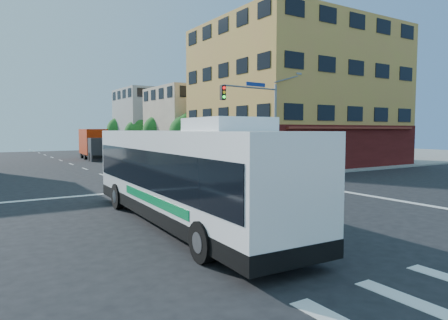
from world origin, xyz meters
TOP-DOWN VIEW (x-y plane):
  - ground at (0.00, 0.00)m, footprint 120.00×120.00m
  - sidewalk_ne at (35.00, 35.00)m, footprint 50.00×50.00m
  - corner_building_ne at (19.99, 18.48)m, footprint 18.10×15.44m
  - building_east_near at (16.98, 33.98)m, footprint 12.06×10.06m
  - building_east_far at (16.98, 47.98)m, footprint 12.06×10.06m
  - signal_mast_ne at (9.08, 10.62)m, footprint 7.91×1.13m
  - street_tree_a at (11.90, 27.92)m, footprint 3.60×3.60m
  - street_tree_b at (11.90, 35.92)m, footprint 3.80×3.80m
  - street_tree_c at (11.90, 43.92)m, footprint 3.40×3.40m
  - street_tree_d at (11.90, 51.92)m, footprint 4.00×4.00m
  - transit_bus at (-2.01, 0.61)m, footprint 3.40×13.43m
  - box_truck at (3.85, 36.49)m, footprint 2.84×8.29m
  - parked_car at (6.44, 26.74)m, footprint 3.21×4.67m

SIDE VIEW (x-z plane):
  - ground at x=0.00m, z-range 0.00..0.00m
  - sidewalk_ne at x=35.00m, z-range 0.00..0.15m
  - parked_car at x=6.44m, z-range 0.00..1.47m
  - box_truck at x=3.85m, z-range -0.06..3.62m
  - transit_bus at x=-2.01m, z-range -0.04..3.90m
  - street_tree_c at x=11.90m, z-range 0.82..6.11m
  - street_tree_a at x=11.90m, z-range 0.83..6.35m
  - street_tree_b at x=11.90m, z-range 0.85..6.65m
  - street_tree_d at x=11.90m, z-range 0.87..6.90m
  - building_east_near at x=16.98m, z-range 0.01..9.01m
  - signal_mast_ne at x=9.08m, z-range 0.95..9.02m
  - building_east_far at x=16.98m, z-range 0.01..10.01m
  - corner_building_ne at x=19.99m, z-range -1.11..12.89m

